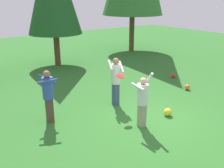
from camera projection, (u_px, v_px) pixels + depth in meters
name	position (u px, v px, depth m)	size (l,w,h in m)	color
ground_plane	(149.00, 120.00, 8.43)	(40.00, 40.00, 0.00)	#2D6B28
person_thrower	(143.00, 98.00, 7.77)	(0.51, 0.55, 1.73)	gray
person_catcher	(116.00, 77.00, 9.30)	(0.69, 0.74, 1.76)	#38476B
person_bystander	(48.00, 92.00, 8.04)	(0.70, 0.65, 1.70)	#4C382D
frisbee	(120.00, 76.00, 8.56)	(0.27, 0.27, 0.11)	red
ball_red	(174.00, 76.00, 12.67)	(0.20, 0.20, 0.20)	red
ball_orange	(187.00, 87.00, 11.09)	(0.23, 0.23, 0.23)	orange
ball_yellow	(168.00, 112.00, 8.72)	(0.26, 0.26, 0.26)	yellow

